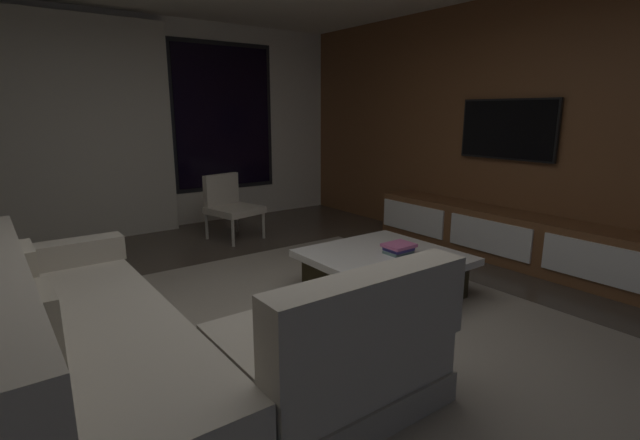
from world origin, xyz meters
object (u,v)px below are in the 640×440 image
object	(u,v)px
sectional_couch	(152,348)
book_stack_on_coffee_table	(399,248)
media_console	(505,237)
mounted_tv	(507,129)
accent_chair_near_window	(230,203)
coffee_table	(383,273)

from	to	relation	value
sectional_couch	book_stack_on_coffee_table	distance (m)	2.18
media_console	mounted_tv	bearing A→B (deg)	47.60
mounted_tv	sectional_couch	bearing A→B (deg)	-173.57
sectional_couch	book_stack_on_coffee_table	world-z (taller)	sectional_couch
accent_chair_near_window	mounted_tv	distance (m)	3.27
sectional_couch	mounted_tv	xyz separation A→B (m)	(3.88, 0.44, 1.06)
book_stack_on_coffee_table	media_console	size ratio (longest dim) A/B	0.08
coffee_table	accent_chair_near_window	distance (m)	2.49
media_console	coffee_table	bearing A→B (deg)	177.18
media_console	mounted_tv	distance (m)	1.13
sectional_couch	book_stack_on_coffee_table	xyz separation A→B (m)	(2.16, 0.27, 0.11)
coffee_table	book_stack_on_coffee_table	xyz separation A→B (m)	(0.12, -0.05, 0.22)
coffee_table	mounted_tv	world-z (taller)	mounted_tv
sectional_couch	accent_chair_near_window	size ratio (longest dim) A/B	3.21
book_stack_on_coffee_table	mounted_tv	distance (m)	1.98
mounted_tv	accent_chair_near_window	bearing A→B (deg)	131.60
book_stack_on_coffee_table	coffee_table	bearing A→B (deg)	157.14
coffee_table	media_console	size ratio (longest dim) A/B	0.37
sectional_couch	coffee_table	distance (m)	2.06
coffee_table	media_console	bearing A→B (deg)	-2.82
coffee_table	book_stack_on_coffee_table	size ratio (longest dim) A/B	4.73
book_stack_on_coffee_table	media_console	world-z (taller)	media_console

